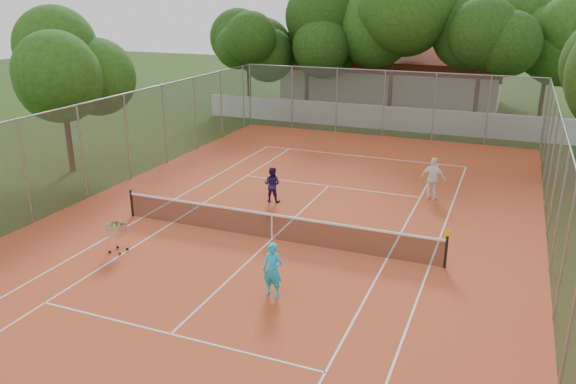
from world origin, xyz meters
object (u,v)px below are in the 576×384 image
at_px(player_near, 273,270).
at_px(player_far_left, 272,184).
at_px(tennis_net, 272,226).
at_px(clubhouse, 393,75).
at_px(player_far_right, 433,179).
at_px(ball_hopper, 117,237).

xyz_separation_m(player_near, player_far_left, (-3.17, 7.20, -0.06)).
distance_m(tennis_net, clubhouse, 29.12).
bearing_deg(player_far_left, clubhouse, -91.26).
height_order(player_near, player_far_right, player_far_right).
height_order(player_far_left, ball_hopper, player_far_left).
distance_m(player_near, ball_hopper, 5.99).
distance_m(tennis_net, player_far_right, 7.89).
relative_size(player_near, player_far_right, 0.90).
bearing_deg(player_near, clubhouse, 98.02).
bearing_deg(player_far_right, tennis_net, 63.17).
distance_m(tennis_net, ball_hopper, 5.22).
distance_m(player_far_left, ball_hopper, 7.06).
height_order(tennis_net, player_near, player_near).
distance_m(tennis_net, player_near, 3.98).
xyz_separation_m(clubhouse, ball_hopper, (-2.33, -31.91, -1.63)).
xyz_separation_m(clubhouse, player_far_right, (6.58, -22.58, -1.28)).
bearing_deg(player_near, player_far_left, 115.43).
height_order(player_far_right, ball_hopper, player_far_right).
distance_m(clubhouse, player_near, 32.85).
relative_size(tennis_net, player_near, 7.38).
bearing_deg(tennis_net, player_near, -66.08).
xyz_separation_m(player_far_left, player_far_right, (6.13, 2.84, 0.15)).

